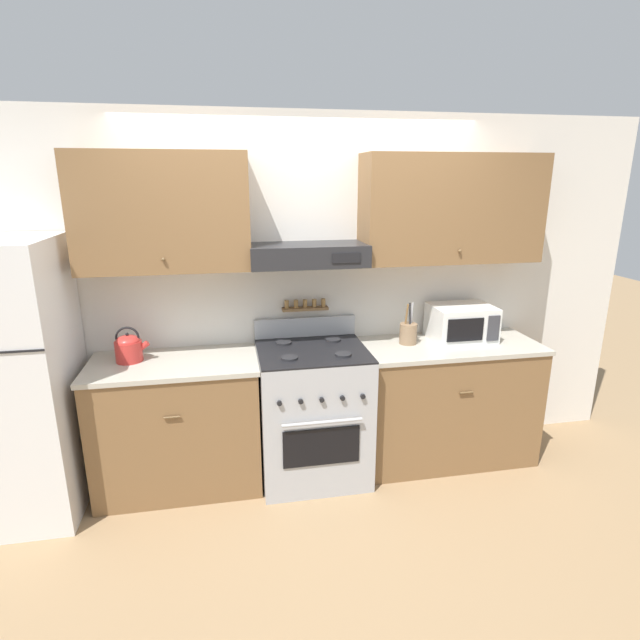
{
  "coord_description": "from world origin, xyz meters",
  "views": [
    {
      "loc": [
        -0.56,
        -2.93,
        2.11
      ],
      "look_at": [
        0.05,
        0.26,
        1.18
      ],
      "focal_mm": 28.0,
      "sensor_mm": 36.0,
      "label": 1
    }
  ],
  "objects_px": {
    "stove_range": "(313,412)",
    "refrigerator": "(9,383)",
    "utensil_crock": "(408,333)",
    "tea_kettle": "(129,347)",
    "microwave": "(461,323)"
  },
  "relations": [
    {
      "from": "stove_range",
      "to": "microwave",
      "type": "relative_size",
      "value": 2.44
    },
    {
      "from": "stove_range",
      "to": "utensil_crock",
      "type": "relative_size",
      "value": 3.61
    },
    {
      "from": "microwave",
      "to": "utensil_crock",
      "type": "relative_size",
      "value": 1.48
    },
    {
      "from": "stove_range",
      "to": "utensil_crock",
      "type": "bearing_deg",
      "value": 7.87
    },
    {
      "from": "stove_range",
      "to": "refrigerator",
      "type": "relative_size",
      "value": 0.62
    },
    {
      "from": "stove_range",
      "to": "tea_kettle",
      "type": "distance_m",
      "value": 1.34
    },
    {
      "from": "stove_range",
      "to": "microwave",
      "type": "xyz_separation_m",
      "value": [
        1.16,
        0.12,
        0.57
      ]
    },
    {
      "from": "refrigerator",
      "to": "utensil_crock",
      "type": "relative_size",
      "value": 5.78
    },
    {
      "from": "stove_range",
      "to": "refrigerator",
      "type": "height_order",
      "value": "refrigerator"
    },
    {
      "from": "tea_kettle",
      "to": "utensil_crock",
      "type": "bearing_deg",
      "value": 0.0
    },
    {
      "from": "tea_kettle",
      "to": "utensil_crock",
      "type": "distance_m",
      "value": 1.95
    },
    {
      "from": "stove_range",
      "to": "refrigerator",
      "type": "xyz_separation_m",
      "value": [
        -1.91,
        -0.04,
        0.4
      ]
    },
    {
      "from": "stove_range",
      "to": "utensil_crock",
      "type": "xyz_separation_m",
      "value": [
        0.73,
        0.1,
        0.52
      ]
    },
    {
      "from": "refrigerator",
      "to": "microwave",
      "type": "bearing_deg",
      "value": 3.02
    },
    {
      "from": "stove_range",
      "to": "tea_kettle",
      "type": "height_order",
      "value": "tea_kettle"
    }
  ]
}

